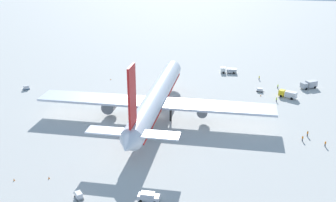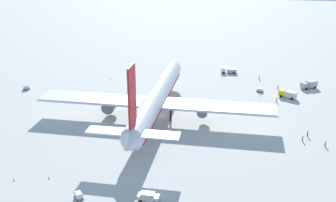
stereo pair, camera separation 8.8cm
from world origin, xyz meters
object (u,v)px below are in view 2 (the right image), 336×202
object	(u,v)px
baggage_cart_0	(79,195)
traffic_cone_2	(261,95)
ground_worker_0	(278,86)
traffic_cone_0	(111,79)
ground_worker_4	(308,134)
airliner	(155,98)
baggage_cart_1	(260,90)
service_truck_1	(288,94)
baggage_cart_2	(26,87)
ground_worker_5	(259,78)
service_van	(148,197)
ground_worker_1	(303,138)
ground_worker_3	(277,100)
ground_worker_2	(325,144)
traffic_cone_1	(49,178)
traffic_cone_3	(14,180)
service_truck_2	(228,70)
service_truck_0	(309,84)

from	to	relation	value
baggage_cart_0	traffic_cone_2	world-z (taller)	baggage_cart_0
ground_worker_0	traffic_cone_0	distance (m)	66.06
ground_worker_4	traffic_cone_0	bearing A→B (deg)	61.94
airliner	baggage_cart_1	size ratio (longest dim) A/B	24.34
service_truck_1	baggage_cart_2	size ratio (longest dim) A/B	2.53
traffic_cone_2	baggage_cart_2	bearing A→B (deg)	96.54
ground_worker_4	ground_worker_5	xyz separation A→B (m)	(50.39, 13.19, 0.00)
service_van	ground_worker_5	world-z (taller)	service_van
ground_worker_1	traffic_cone_2	distance (m)	36.30
airliner	service_van	size ratio (longest dim) A/B	15.88
service_van	ground_worker_3	size ratio (longest dim) A/B	2.83
service_van	traffic_cone_2	size ratio (longest dim) A/B	8.47
baggage_cart_0	ground_worker_3	size ratio (longest dim) A/B	1.60
ground_worker_2	traffic_cone_1	world-z (taller)	ground_worker_2
ground_worker_0	ground_worker_5	world-z (taller)	ground_worker_5
service_truck_1	traffic_cone_1	bearing A→B (deg)	138.38
ground_worker_5	service_truck_1	bearing A→B (deg)	-152.71
baggage_cart_2	traffic_cone_1	size ratio (longest dim) A/B	4.72
baggage_cart_1	ground_worker_4	bearing A→B (deg)	-160.01
service_truck_1	ground_worker_4	bearing A→B (deg)	-173.94
service_truck_1	ground_worker_2	size ratio (longest dim) A/B	4.06
baggage_cart_0	traffic_cone_3	size ratio (longest dim) A/B	4.78
airliner	service_truck_2	world-z (taller)	airliner
ground_worker_3	ground_worker_0	bearing A→B (deg)	-4.63
ground_worker_5	traffic_cone_3	xyz separation A→B (m)	(-88.29, 57.08, -0.60)
ground_worker_5	traffic_cone_0	xyz separation A→B (m)	(-11.86, 59.09, -0.60)
ground_worker_3	traffic_cone_2	distance (m)	7.19
airliner	traffic_cone_1	size ratio (longest dim) A/B	134.49
baggage_cart_1	traffic_cone_1	xyz separation A→B (m)	(-71.50, 49.56, -0.45)
ground_worker_1	ground_worker_3	distance (m)	30.33
ground_worker_5	traffic_cone_2	world-z (taller)	ground_worker_5
traffic_cone_1	service_van	bearing A→B (deg)	-99.12
baggage_cart_2	ground_worker_0	xyz separation A→B (m)	(19.83, -93.67, -0.01)
airliner	ground_worker_0	xyz separation A→B (m)	(36.51, -39.67, -5.75)
service_truck_2	ground_worker_5	xyz separation A→B (m)	(-6.89, -12.82, -0.39)
service_truck_0	baggage_cart_1	xyz separation A→B (m)	(-7.64, 18.48, -0.83)
service_truck_1	ground_worker_0	xyz separation A→B (m)	(9.82, 2.96, -0.62)
ground_worker_0	traffic_cone_3	size ratio (longest dim) A/B	2.98
ground_worker_0	ground_worker_1	xyz separation A→B (m)	(-44.41, -4.54, -0.01)
baggage_cart_1	traffic_cone_3	bearing A→B (deg)	142.25
traffic_cone_1	traffic_cone_0	bearing A→B (deg)	7.42
traffic_cone_1	traffic_cone_3	size ratio (longest dim) A/B	1.00
service_van	baggage_cart_1	size ratio (longest dim) A/B	1.53
baggage_cart_0	ground_worker_5	bearing A→B (deg)	-23.14
ground_worker_4	traffic_cone_2	world-z (taller)	ground_worker_4
traffic_cone_0	traffic_cone_3	distance (m)	76.46
ground_worker_4	traffic_cone_2	bearing A→B (deg)	22.27
baggage_cart_2	traffic_cone_3	bearing A→B (deg)	-153.35
traffic_cone_2	baggage_cart_1	bearing A→B (deg)	3.52
service_truck_2	traffic_cone_2	distance (m)	29.23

